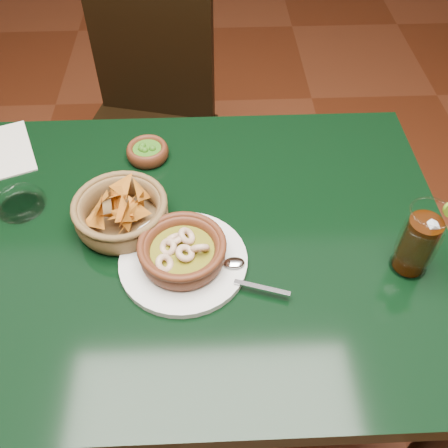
{
  "coord_description": "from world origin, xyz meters",
  "views": [
    {
      "loc": [
        0.11,
        -0.65,
        1.52
      ],
      "look_at": [
        0.14,
        -0.02,
        0.81
      ],
      "focal_mm": 40.0,
      "sensor_mm": 36.0,
      "label": 1
    }
  ],
  "objects_px": {
    "dining_table": "(159,268)",
    "cola_drink": "(419,241)",
    "dining_chair": "(147,124)",
    "chip_basket": "(121,213)",
    "shrimp_plate": "(183,254)"
  },
  "relations": [
    {
      "from": "chip_basket",
      "to": "cola_drink",
      "type": "distance_m",
      "value": 0.57
    },
    {
      "from": "dining_table",
      "to": "shrimp_plate",
      "type": "height_order",
      "value": "shrimp_plate"
    },
    {
      "from": "chip_basket",
      "to": "cola_drink",
      "type": "relative_size",
      "value": 1.28
    },
    {
      "from": "dining_table",
      "to": "cola_drink",
      "type": "relative_size",
      "value": 6.86
    },
    {
      "from": "chip_basket",
      "to": "dining_chair",
      "type": "bearing_deg",
      "value": 91.72
    },
    {
      "from": "chip_basket",
      "to": "cola_drink",
      "type": "height_order",
      "value": "cola_drink"
    },
    {
      "from": "dining_table",
      "to": "dining_chair",
      "type": "height_order",
      "value": "dining_chair"
    },
    {
      "from": "dining_table",
      "to": "dining_chair",
      "type": "bearing_deg",
      "value": 96.88
    },
    {
      "from": "dining_table",
      "to": "chip_basket",
      "type": "distance_m",
      "value": 0.15
    },
    {
      "from": "dining_table",
      "to": "cola_drink",
      "type": "distance_m",
      "value": 0.53
    },
    {
      "from": "dining_chair",
      "to": "cola_drink",
      "type": "distance_m",
      "value": 1.03
    },
    {
      "from": "cola_drink",
      "to": "dining_table",
      "type": "bearing_deg",
      "value": 169.66
    },
    {
      "from": "dining_chair",
      "to": "chip_basket",
      "type": "height_order",
      "value": "dining_chair"
    },
    {
      "from": "chip_basket",
      "to": "cola_drink",
      "type": "bearing_deg",
      "value": -13.26
    },
    {
      "from": "shrimp_plate",
      "to": "cola_drink",
      "type": "bearing_deg",
      "value": -3.19
    }
  ]
}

